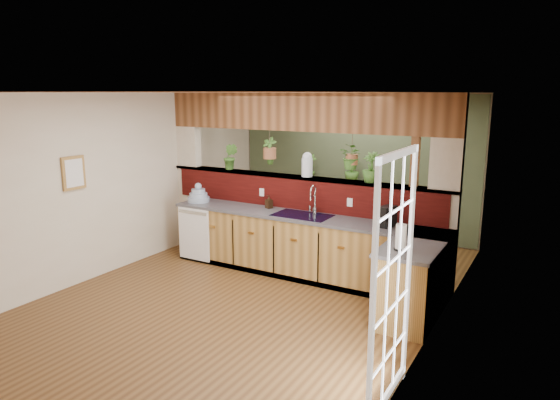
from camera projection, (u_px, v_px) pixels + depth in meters
The scene contains 28 objects.
ground at pixel (251, 295), 6.54m from camera, with size 4.60×7.00×0.01m, color #54371A.
ceiling at pixel (248, 92), 5.99m from camera, with size 4.60×7.00×0.01m, color brown.
wall_back at pixel (353, 164), 9.23m from camera, with size 4.60×0.02×2.60m, color beige.
wall_left at pixel (120, 182), 7.39m from camera, with size 0.02×7.00×2.60m, color beige.
wall_right at pixel (435, 221), 5.14m from camera, with size 0.02×7.00×2.60m, color beige.
pass_through_partition at pixel (301, 189), 7.42m from camera, with size 4.60×0.21×2.60m.
pass_through_ledge at pixel (299, 177), 7.40m from camera, with size 4.60×0.21×0.04m, color brown.
header_beam at pixel (300, 112), 7.19m from camera, with size 4.60×0.15×0.55m, color brown.
sage_backwall at pixel (353, 164), 9.21m from camera, with size 4.55×0.02×2.55m, color #4D5C3F.
countertop at pixel (337, 254), 6.77m from camera, with size 4.14×1.52×0.90m.
dishwasher at pixel (194, 234), 7.73m from camera, with size 0.58×0.03×0.82m.
navy_sink at pixel (302, 221), 7.07m from camera, with size 0.82×0.50×0.18m.
french_door at pixel (393, 284), 4.11m from camera, with size 0.06×1.02×2.16m, color white.
framed_print at pixel (74, 173), 6.65m from camera, with size 0.04×0.35×0.45m.
faucet at pixel (314, 198), 7.10m from camera, with size 0.19×0.19×0.42m.
dish_stack at pixel (198, 196), 7.91m from camera, with size 0.35×0.35×0.30m.
soap_dispenser at pixel (269, 202), 7.47m from camera, with size 0.09×0.09×0.20m, color #332212.
coffee_maker at pixel (387, 217), 6.43m from camera, with size 0.14×0.24×0.27m.
paper_towel at pixel (401, 238), 5.47m from camera, with size 0.14×0.14×0.31m.
glass_jar at pixel (307, 164), 7.29m from camera, with size 0.16×0.16×0.36m.
ledge_plant_left at pixel (231, 157), 7.96m from camera, with size 0.23×0.19×0.42m, color #386623.
ledge_plant_right at pixel (371, 167), 6.81m from camera, with size 0.24×0.24×0.42m, color #386623.
hanging_plant_a at pixel (270, 142), 7.54m from camera, with size 0.22×0.19×0.54m.
hanging_plant_b at pixel (352, 145), 6.89m from camera, with size 0.40×0.37×0.48m.
shelving_console at pixel (329, 207), 9.37m from camera, with size 1.55×0.41×1.03m, color black.
shelf_plant_a at pixel (311, 166), 9.40m from camera, with size 0.24×0.16×0.45m, color #386623.
shelf_plant_b at pixel (352, 169), 9.00m from camera, with size 0.25×0.25×0.45m, color #386623.
floor_plant at pixel (372, 229), 8.34m from camera, with size 0.65×0.57×0.72m, color #386623.
Camera 1 is at (3.40, -5.12, 2.59)m, focal length 32.00 mm.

